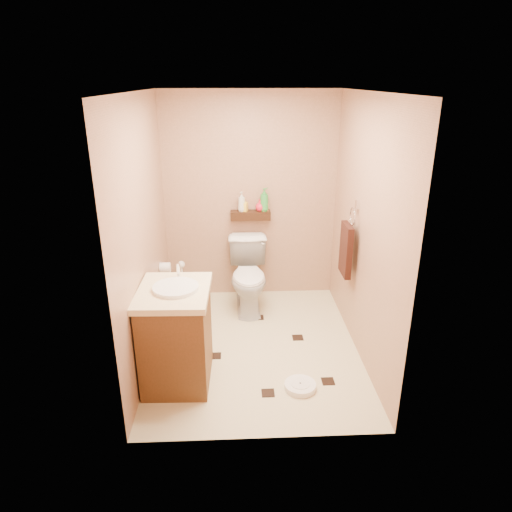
{
  "coord_description": "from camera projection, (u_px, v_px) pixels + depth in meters",
  "views": [
    {
      "loc": [
        -0.18,
        -3.91,
        2.5
      ],
      "look_at": [
        0.02,
        0.25,
        0.87
      ],
      "focal_mm": 32.0,
      "sensor_mm": 36.0,
      "label": 1
    }
  ],
  "objects": [
    {
      "name": "wall_shelf",
      "position": [
        250.0,
        215.0,
        5.27
      ],
      "size": [
        0.46,
        0.14,
        0.1
      ],
      "primitive_type": "cube",
      "color": "#311C0D",
      "rests_on": "wall_back"
    },
    {
      "name": "ground",
      "position": [
        255.0,
        346.0,
        4.56
      ],
      "size": [
        2.5,
        2.5,
        0.0
      ],
      "primitive_type": "plane",
      "color": "beige",
      "rests_on": "ground"
    },
    {
      "name": "towel_ring",
      "position": [
        346.0,
        247.0,
        4.49
      ],
      "size": [
        0.12,
        0.3,
        0.76
      ],
      "color": "silver",
      "rests_on": "wall_right"
    },
    {
      "name": "wall_back",
      "position": [
        250.0,
        198.0,
        5.28
      ],
      "size": [
        2.0,
        0.04,
        2.4
      ],
      "primitive_type": "cube",
      "color": "tan",
      "rests_on": "ground"
    },
    {
      "name": "toilet_paper",
      "position": [
        165.0,
        268.0,
        4.9
      ],
      "size": [
        0.12,
        0.11,
        0.12
      ],
      "color": "white",
      "rests_on": "wall_left"
    },
    {
      "name": "bottle_e",
      "position": [
        265.0,
        205.0,
        5.24
      ],
      "size": [
        0.09,
        0.09,
        0.15
      ],
      "primitive_type": "imported",
      "rotation": [
        0.0,
        0.0,
        1.98
      ],
      "color": "#E1804B",
      "rests_on": "wall_shelf"
    },
    {
      "name": "bathroom_scale",
      "position": [
        300.0,
        386.0,
        3.93
      ],
      "size": [
        0.3,
        0.3,
        0.06
      ],
      "rotation": [
        0.0,
        0.0,
        -0.12
      ],
      "color": "white",
      "rests_on": "ground"
    },
    {
      "name": "bottle_d",
      "position": [
        264.0,
        200.0,
        5.21
      ],
      "size": [
        0.14,
        0.14,
        0.27
      ],
      "primitive_type": "imported",
      "rotation": [
        0.0,
        0.0,
        2.14
      ],
      "color": "green",
      "rests_on": "wall_shelf"
    },
    {
      "name": "wall_front",
      "position": [
        264.0,
        293.0,
        2.96
      ],
      "size": [
        2.0,
        0.04,
        2.4
      ],
      "primitive_type": "cube",
      "color": "tan",
      "rests_on": "ground"
    },
    {
      "name": "wall_left",
      "position": [
        144.0,
        234.0,
        4.08
      ],
      "size": [
        0.04,
        2.5,
        2.4
      ],
      "primitive_type": "cube",
      "color": "tan",
      "rests_on": "ground"
    },
    {
      "name": "vanity",
      "position": [
        177.0,
        334.0,
        3.91
      ],
      "size": [
        0.61,
        0.73,
        1.01
      ],
      "rotation": [
        0.0,
        0.0,
        -0.03
      ],
      "color": "brown",
      "rests_on": "ground"
    },
    {
      "name": "bottle_b",
      "position": [
        244.0,
        205.0,
        5.23
      ],
      "size": [
        0.09,
        0.09,
        0.15
      ],
      "primitive_type": "imported",
      "rotation": [
        0.0,
        0.0,
        4.36
      ],
      "color": "yellow",
      "rests_on": "wall_shelf"
    },
    {
      "name": "ceiling",
      "position": [
        255.0,
        91.0,
        3.68
      ],
      "size": [
        2.0,
        2.5,
        0.02
      ],
      "primitive_type": "cube",
      "color": "white",
      "rests_on": "wall_back"
    },
    {
      "name": "bottle_c",
      "position": [
        260.0,
        205.0,
        5.24
      ],
      "size": [
        0.15,
        0.15,
        0.14
      ],
      "primitive_type": "imported",
      "rotation": [
        0.0,
        0.0,
        3.94
      ],
      "color": "red",
      "rests_on": "wall_shelf"
    },
    {
      "name": "toilet_brush",
      "position": [
        183.0,
        286.0,
        5.45
      ],
      "size": [
        0.12,
        0.12,
        0.5
      ],
      "color": "#1A6967",
      "rests_on": "ground"
    },
    {
      "name": "wall_right",
      "position": [
        364.0,
        231.0,
        4.17
      ],
      "size": [
        0.04,
        2.5,
        2.4
      ],
      "primitive_type": "cube",
      "color": "tan",
      "rests_on": "ground"
    },
    {
      "name": "bottle_a",
      "position": [
        242.0,
        202.0,
        5.21
      ],
      "size": [
        0.11,
        0.11,
        0.23
      ],
      "primitive_type": "imported",
      "rotation": [
        0.0,
        0.0,
        5.91
      ],
      "color": "silver",
      "rests_on": "wall_shelf"
    },
    {
      "name": "toilet",
      "position": [
        249.0,
        276.0,
        5.19
      ],
      "size": [
        0.46,
        0.79,
        0.8
      ],
      "primitive_type": "imported",
      "rotation": [
        0.0,
        0.0,
        0.02
      ],
      "color": "white",
      "rests_on": "ground"
    },
    {
      "name": "floor_accents",
      "position": [
        260.0,
        349.0,
        4.51
      ],
      "size": [
        1.24,
        1.43,
        0.01
      ],
      "color": "black",
      "rests_on": "ground"
    }
  ]
}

